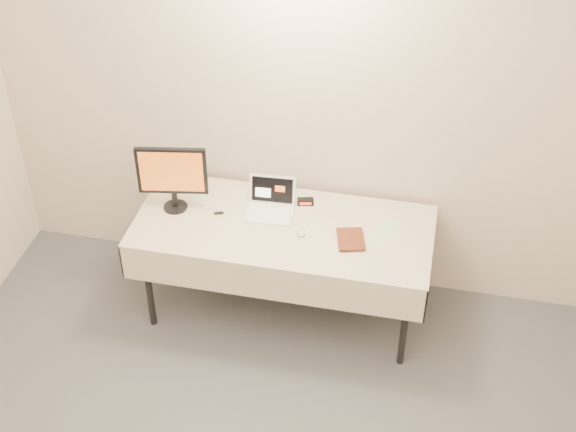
% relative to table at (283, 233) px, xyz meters
% --- Properties ---
extents(back_wall, '(4.00, 0.10, 2.70)m').
position_rel_table_xyz_m(back_wall, '(0.00, 0.45, 0.67)').
color(back_wall, beige).
rests_on(back_wall, ground).
extents(table, '(1.86, 0.81, 0.74)m').
position_rel_table_xyz_m(table, '(0.00, 0.00, 0.00)').
color(table, black).
rests_on(table, ground).
extents(laptop, '(0.31, 0.27, 0.21)m').
position_rel_table_xyz_m(laptop, '(-0.11, 0.14, 0.11)').
color(laptop, white).
rests_on(laptop, table).
extents(monitor, '(0.44, 0.18, 0.45)m').
position_rel_table_xyz_m(monitor, '(-0.71, 0.03, 0.33)').
color(monitor, black).
rests_on(monitor, table).
extents(book, '(0.16, 0.06, 0.22)m').
position_rel_table_xyz_m(book, '(0.36, -0.08, 0.17)').
color(book, '#933B1A').
rests_on(book, table).
extents(alarm_clock, '(0.11, 0.07, 0.04)m').
position_rel_table_xyz_m(alarm_clock, '(0.09, 0.24, 0.08)').
color(alarm_clock, black).
rests_on(alarm_clock, table).
extents(clicker, '(0.07, 0.11, 0.02)m').
position_rel_table_xyz_m(clicker, '(0.12, -0.05, 0.07)').
color(clicker, silver).
rests_on(clicker, table).
extents(paper_form, '(0.21, 0.30, 0.00)m').
position_rel_table_xyz_m(paper_form, '(0.61, 0.06, 0.06)').
color(paper_form, '#AAD6AA').
rests_on(paper_form, table).
extents(usb_dongle, '(0.06, 0.04, 0.01)m').
position_rel_table_xyz_m(usb_dongle, '(-0.42, 0.03, 0.07)').
color(usb_dongle, black).
rests_on(usb_dongle, table).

